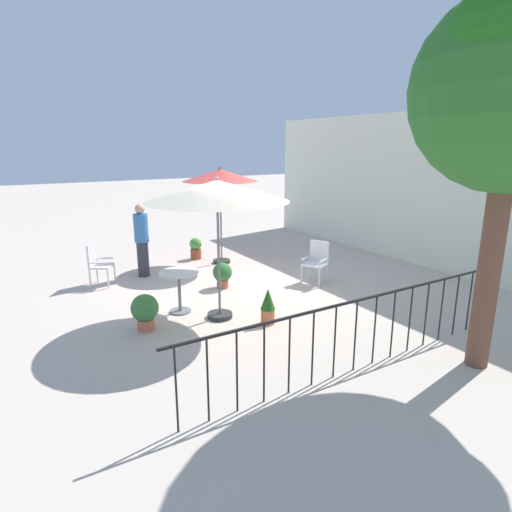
{
  "coord_description": "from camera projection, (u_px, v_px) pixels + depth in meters",
  "views": [
    {
      "loc": [
        7.2,
        -4.01,
        2.96
      ],
      "look_at": [
        0.0,
        0.34,
        0.76
      ],
      "focal_mm": 29.98,
      "sensor_mm": 36.0,
      "label": 1
    }
  ],
  "objects": [
    {
      "name": "patio_umbrella_0",
      "position": [
        217.0,
        192.0,
        6.99
      ],
      "size": [
        2.4,
        2.4,
        2.46
      ],
      "color": "#2D2D2D",
      "rests_on": "ground"
    },
    {
      "name": "standing_person",
      "position": [
        142.0,
        240.0,
        9.72
      ],
      "size": [
        0.45,
        0.45,
        1.68
      ],
      "color": "#33333D",
      "rests_on": "ground"
    },
    {
      "name": "potted_plant_1",
      "position": [
        196.0,
        248.0,
        11.36
      ],
      "size": [
        0.32,
        0.32,
        0.57
      ],
      "color": "brown",
      "rests_on": "ground"
    },
    {
      "name": "potted_plant_3",
      "position": [
        222.0,
        274.0,
        9.04
      ],
      "size": [
        0.41,
        0.41,
        0.55
      ],
      "color": "#B55441",
      "rests_on": "ground"
    },
    {
      "name": "patio_chair_1",
      "position": [
        317.0,
        260.0,
        9.33
      ],
      "size": [
        0.61,
        0.61,
        0.93
      ],
      "color": "silver",
      "rests_on": "ground"
    },
    {
      "name": "patio_umbrella_1",
      "position": [
        220.0,
        177.0,
        10.5
      ],
      "size": [
        1.87,
        1.87,
        2.45
      ],
      "color": "#2D2D2D",
      "rests_on": "ground"
    },
    {
      "name": "ground_plane",
      "position": [
        242.0,
        294.0,
        8.72
      ],
      "size": [
        60.0,
        60.0,
        0.0
      ],
      "primitive_type": "plane",
      "color": "beige"
    },
    {
      "name": "villa_facade",
      "position": [
        416.0,
        189.0,
        10.77
      ],
      "size": [
        11.11,
        0.3,
        3.76
      ],
      "primitive_type": "cube",
      "color": "white",
      "rests_on": "ground"
    },
    {
      "name": "cafe_table_0",
      "position": [
        179.0,
        284.0,
        7.67
      ],
      "size": [
        0.71,
        0.71,
        0.77
      ],
      "color": "silver",
      "rests_on": "ground"
    },
    {
      "name": "terrace_railing",
      "position": [
        366.0,
        321.0,
        5.71
      ],
      "size": [
        0.03,
        5.73,
        1.01
      ],
      "color": "black",
      "rests_on": "ground"
    },
    {
      "name": "potted_plant_2",
      "position": [
        145.0,
        310.0,
        6.97
      ],
      "size": [
        0.45,
        0.45,
        0.61
      ],
      "color": "#C66B49",
      "rests_on": "ground"
    },
    {
      "name": "potted_plant_0",
      "position": [
        268.0,
        306.0,
        7.22
      ],
      "size": [
        0.25,
        0.25,
        0.62
      ],
      "color": "#CC6940",
      "rests_on": "ground"
    },
    {
      "name": "patio_chair_0",
      "position": [
        97.0,
        262.0,
        9.16
      ],
      "size": [
        0.59,
        0.59,
        0.92
      ],
      "color": "silver",
      "rests_on": "ground"
    }
  ]
}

